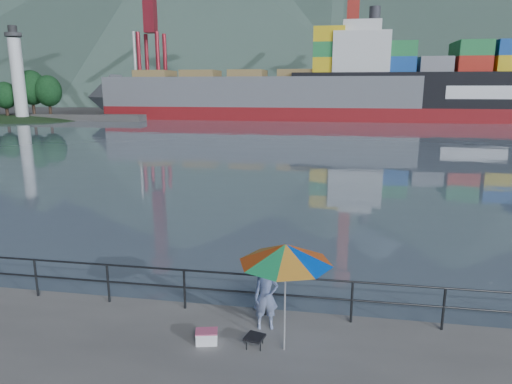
% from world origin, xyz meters
% --- Properties ---
extents(harbor_water, '(500.00, 280.00, 0.00)m').
position_xyz_m(harbor_water, '(0.00, 130.00, 0.00)').
color(harbor_water, slate).
rests_on(harbor_water, ground).
extents(far_dock, '(200.00, 40.00, 0.40)m').
position_xyz_m(far_dock, '(10.00, 93.00, 0.00)').
color(far_dock, '#514F4C').
rests_on(far_dock, ground).
extents(guardrail, '(22.00, 0.06, 1.03)m').
position_xyz_m(guardrail, '(0.00, 1.70, 0.52)').
color(guardrail, '#2D3033').
rests_on(guardrail, ground).
extents(mountains, '(600.00, 332.80, 80.00)m').
position_xyz_m(mountains, '(38.82, 207.75, 35.55)').
color(mountains, '#385147').
rests_on(mountains, ground).
extents(port_cranes, '(116.00, 28.00, 38.40)m').
position_xyz_m(port_cranes, '(31.00, 84.00, 16.00)').
color(port_cranes, '#B32432').
rests_on(port_cranes, ground).
extents(container_stacks, '(58.00, 8.40, 7.80)m').
position_xyz_m(container_stacks, '(32.89, 94.19, 3.30)').
color(container_stacks, red).
rests_on(container_stacks, ground).
extents(fisherman, '(0.63, 0.49, 1.52)m').
position_xyz_m(fisherman, '(1.09, 1.13, 0.76)').
color(fisherman, '#365599').
rests_on(fisherman, ground).
extents(beach_umbrella, '(2.01, 2.01, 2.31)m').
position_xyz_m(beach_umbrella, '(1.60, 0.30, 2.11)').
color(beach_umbrella, white).
rests_on(beach_umbrella, ground).
extents(folding_stool, '(0.46, 0.46, 0.24)m').
position_xyz_m(folding_stool, '(0.98, 0.31, 0.13)').
color(folding_stool, black).
rests_on(folding_stool, ground).
extents(cooler_bag, '(0.50, 0.39, 0.26)m').
position_xyz_m(cooler_bag, '(-0.05, 0.27, 0.13)').
color(cooler_bag, white).
rests_on(cooler_bag, ground).
extents(fishing_rod, '(0.34, 1.78, 1.28)m').
position_xyz_m(fishing_rod, '(0.93, 2.19, 0.00)').
color(fishing_rod, black).
rests_on(fishing_rod, ground).
extents(bulk_carrier, '(53.71, 9.30, 14.50)m').
position_xyz_m(bulk_carrier, '(-9.03, 72.38, 4.09)').
color(bulk_carrier, maroon).
rests_on(bulk_carrier, ground).
extents(container_ship, '(57.85, 9.64, 18.10)m').
position_xyz_m(container_ship, '(25.81, 72.65, 5.85)').
color(container_ship, maroon).
rests_on(container_ship, ground).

